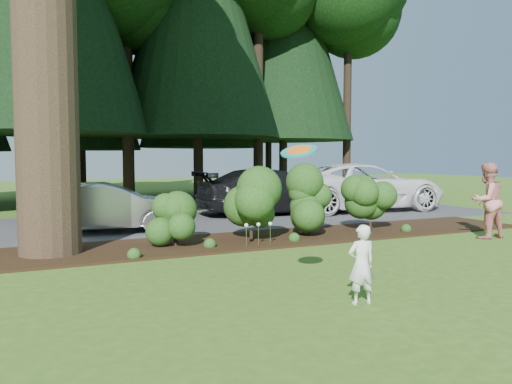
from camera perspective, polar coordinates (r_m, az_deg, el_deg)
ground at (r=9.45m, az=8.33°, el=-8.49°), size 80.00×80.00×0.00m
mulch_bed at (r=12.23m, az=-0.18°, el=-5.47°), size 16.00×2.50×0.05m
driveway at (r=16.14m, az=-6.62°, el=-3.22°), size 22.00×6.00×0.03m
shrub_row at (r=12.38m, az=3.27°, el=-1.70°), size 6.53×1.60×1.61m
lily_cluster at (r=11.27m, az=0.28°, el=-3.86°), size 0.69×0.09×0.57m
car_silver_wagon at (r=13.93m, az=-16.45°, el=-1.71°), size 4.21×2.11×1.32m
car_white_suv at (r=19.32m, az=12.00°, el=0.59°), size 6.61×3.47×1.77m
car_dark_suv at (r=17.68m, az=1.96°, el=0.07°), size 5.54×2.39×1.59m
child at (r=7.12m, az=11.97°, el=-8.10°), size 0.44×0.31×1.11m
adult at (r=13.75m, az=24.87°, el=-0.90°), size 0.95×0.75×1.90m
frisbee at (r=6.74m, az=4.94°, el=4.71°), size 0.51×0.50×0.26m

